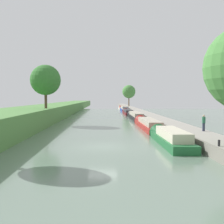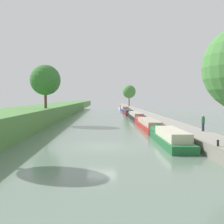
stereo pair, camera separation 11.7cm
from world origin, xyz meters
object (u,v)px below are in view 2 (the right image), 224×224
(narrowboat_green, at_px, (168,137))
(narrowboat_black, at_px, (135,116))
(person_walking, at_px, (203,123))
(narrowboat_cream, at_px, (122,108))
(narrowboat_blue, at_px, (124,109))
(narrowboat_red, at_px, (147,124))
(mooring_bollard_near, at_px, (218,143))
(narrowboat_maroon, at_px, (128,112))
(mooring_bollard_far, at_px, (125,106))

(narrowboat_green, height_order, narrowboat_black, narrowboat_green)
(narrowboat_green, height_order, person_walking, person_walking)
(narrowboat_green, xyz_separation_m, narrowboat_cream, (0.29, 75.11, -0.06))
(narrowboat_black, xyz_separation_m, narrowboat_blue, (-0.03, 30.69, 0.10))
(narrowboat_red, height_order, narrowboat_black, narrowboat_black)
(narrowboat_cream, bearing_deg, narrowboat_blue, -90.53)
(narrowboat_black, bearing_deg, mooring_bollard_near, -87.19)
(person_walking, bearing_deg, mooring_bollard_near, -103.44)
(narrowboat_red, bearing_deg, mooring_bollard_near, -84.48)
(narrowboat_black, xyz_separation_m, narrowboat_maroon, (-0.20, 15.63, -0.08))
(narrowboat_red, xyz_separation_m, narrowboat_blue, (0.09, 47.37, 0.14))
(narrowboat_blue, bearing_deg, narrowboat_cream, 89.47)
(narrowboat_red, xyz_separation_m, mooring_bollard_near, (1.91, -19.71, 0.55))
(mooring_bollard_near, relative_size, mooring_bollard_far, 1.00)
(narrowboat_black, xyz_separation_m, person_walking, (3.83, -27.85, 1.17))
(narrowboat_blue, height_order, narrowboat_cream, narrowboat_blue)
(mooring_bollard_far, bearing_deg, narrowboat_red, -91.62)
(narrowboat_red, relative_size, person_walking, 9.38)
(narrowboat_red, height_order, narrowboat_blue, narrowboat_blue)
(narrowboat_maroon, bearing_deg, mooring_bollard_near, -87.81)
(narrowboat_red, bearing_deg, narrowboat_black, 89.59)
(narrowboat_black, bearing_deg, mooring_bollard_far, 87.98)
(narrowboat_red, distance_m, narrowboat_black, 16.69)
(narrowboat_maroon, distance_m, mooring_bollard_far, 35.14)
(narrowboat_green, bearing_deg, mooring_bollard_far, 88.60)
(person_walking, distance_m, mooring_bollard_far, 78.59)
(narrowboat_maroon, height_order, narrowboat_blue, narrowboat_blue)
(narrowboat_red, distance_m, narrowboat_blue, 47.37)
(narrowboat_red, height_order, narrowboat_maroon, narrowboat_red)
(narrowboat_cream, xyz_separation_m, mooring_bollard_far, (1.68, 5.62, 0.57))
(narrowboat_green, relative_size, narrowboat_maroon, 0.79)
(narrowboat_red, bearing_deg, person_walking, -70.54)
(narrowboat_maroon, relative_size, person_walking, 8.27)
(narrowboat_green, xyz_separation_m, mooring_bollard_far, (1.98, 80.72, 0.51))
(narrowboat_red, xyz_separation_m, narrowboat_black, (0.12, 16.69, 0.03))
(narrowboat_blue, bearing_deg, narrowboat_maroon, -90.64)
(person_walking, relative_size, mooring_bollard_far, 3.69)
(narrowboat_green, distance_m, narrowboat_red, 13.33)
(narrowboat_cream, relative_size, mooring_bollard_far, 27.36)
(narrowboat_green, xyz_separation_m, mooring_bollard_near, (1.98, -6.38, 0.51))
(person_walking, distance_m, mooring_bollard_near, 8.81)
(narrowboat_blue, bearing_deg, person_walking, -86.23)
(narrowboat_maroon, height_order, mooring_bollard_near, mooring_bollard_near)
(narrowboat_green, xyz_separation_m, narrowboat_maroon, (-0.01, 45.65, -0.09))
(narrowboat_blue, relative_size, mooring_bollard_near, 32.09)
(narrowboat_maroon, bearing_deg, narrowboat_cream, 89.41)
(narrowboat_blue, bearing_deg, narrowboat_red, -90.10)
(narrowboat_red, xyz_separation_m, narrowboat_cream, (0.22, 61.78, -0.02))
(narrowboat_blue, bearing_deg, narrowboat_black, -89.94)
(mooring_bollard_near, bearing_deg, narrowboat_black, 92.81)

